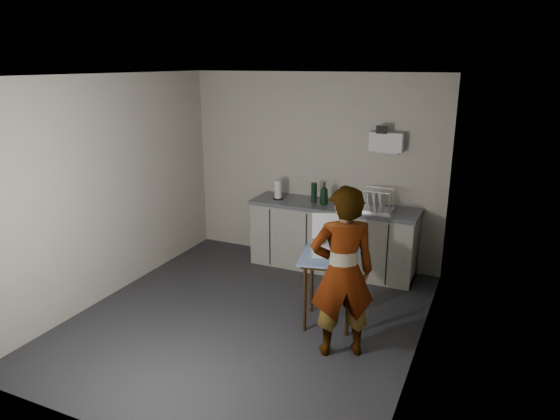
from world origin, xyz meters
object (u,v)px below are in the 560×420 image
at_px(side_table, 330,265).
at_px(dark_bottle, 314,193).
at_px(soap_bottle, 324,194).
at_px(bakery_box, 325,245).
at_px(paper_towel, 278,190).
at_px(standing_man, 342,273).
at_px(soda_can, 343,199).
at_px(kitchen_counter, 333,239).
at_px(dish_rack, 377,206).

distance_m(side_table, dark_bottle, 1.63).
relative_size(soap_bottle, bakery_box, 0.73).
bearing_deg(dark_bottle, paper_towel, -176.39).
xyz_separation_m(standing_man, soda_can, (-0.62, 1.99, 0.14)).
xyz_separation_m(dark_bottle, paper_towel, (-0.51, -0.03, -0.01)).
distance_m(side_table, bakery_box, 0.21).
xyz_separation_m(standing_man, soap_bottle, (-0.84, 1.88, 0.22)).
height_order(kitchen_counter, dark_bottle, dark_bottle).
bearing_deg(paper_towel, standing_man, -51.28).
bearing_deg(paper_towel, kitchen_counter, 2.64).
bearing_deg(soap_bottle, bakery_box, -69.93).
bearing_deg(bakery_box, dish_rack, 59.06).
relative_size(kitchen_counter, bakery_box, 5.61).
distance_m(paper_towel, dish_rack, 1.37).
distance_m(paper_towel, bakery_box, 1.76).
distance_m(kitchen_counter, standing_man, 2.10).
bearing_deg(dark_bottle, kitchen_counter, 0.86).
bearing_deg(bakery_box, paper_towel, 109.38).
distance_m(standing_man, dish_rack, 1.91).
xyz_separation_m(paper_towel, dish_rack, (1.37, 0.01, -0.06)).
height_order(kitchen_counter, soda_can, soda_can).
height_order(side_table, dish_rack, dish_rack).
height_order(soda_can, bakery_box, bakery_box).
height_order(kitchen_counter, soap_bottle, soap_bottle).
bearing_deg(paper_towel, side_table, -48.61).
bearing_deg(soda_can, dish_rack, -10.97).
bearing_deg(soda_can, soap_bottle, -153.56).
height_order(kitchen_counter, bakery_box, bakery_box).
height_order(soap_bottle, bakery_box, soap_bottle).
relative_size(soda_can, dish_rack, 0.35).
distance_m(standing_man, dark_bottle, 2.18).
height_order(standing_man, soap_bottle, standing_man).
bearing_deg(dish_rack, side_table, -95.88).
xyz_separation_m(side_table, soda_can, (-0.33, 1.49, 0.30)).
xyz_separation_m(dish_rack, bakery_box, (-0.22, -1.33, -0.11)).
relative_size(kitchen_counter, paper_towel, 8.55).
bearing_deg(bakery_box, dark_bottle, 93.55).
relative_size(side_table, standing_man, 0.46).
xyz_separation_m(dark_bottle, bakery_box, (0.64, -1.36, -0.18)).
xyz_separation_m(soap_bottle, dark_bottle, (-0.16, 0.04, -0.01)).
height_order(dark_bottle, bakery_box, dark_bottle).
xyz_separation_m(soda_can, bakery_box, (0.26, -1.42, -0.11)).
bearing_deg(side_table, kitchen_counter, 95.62).
distance_m(dark_bottle, dish_rack, 0.86).
xyz_separation_m(side_table, dish_rack, (0.14, 1.40, 0.30)).
distance_m(dark_bottle, bakery_box, 1.51).
bearing_deg(dark_bottle, standing_man, -62.47).
xyz_separation_m(soap_bottle, bakery_box, (0.48, -1.31, -0.19)).
bearing_deg(paper_towel, bakery_box, -49.05).
relative_size(standing_man, dark_bottle, 6.23).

